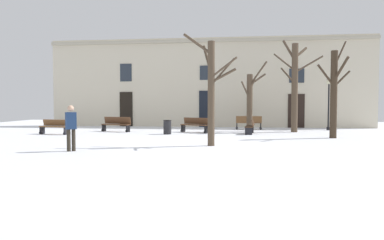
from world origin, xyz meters
The scene contains 14 objects.
ground_plane centered at (0.00, 0.00, 0.00)m, with size 38.34×38.34×0.00m, color white.
building_facade centered at (0.00, 10.42, 3.35)m, with size 23.96×0.60×6.57m.
tree_left_of_center centered at (1.30, -1.60, 2.40)m, with size 2.30×1.32×4.74m.
tree_foreground centered at (3.08, 6.22, 1.93)m, with size 1.62×1.57×4.33m.
tree_right_of_center centered at (7.22, 2.58, 2.37)m, with size 1.82×1.67×5.03m.
tree_center centered at (5.76, 6.28, 2.93)m, with size 2.85×1.88×5.67m.
streetlamp centered at (8.19, 8.11, 2.12)m, with size 0.30×0.30×3.44m.
litter_bin centered at (-1.64, 3.69, 0.41)m, with size 0.48×0.48×0.81m.
bench_by_litter_bin centered at (-0.22, 5.14, 0.47)m, with size 1.81×1.15×0.90m.
bench_back_to_back_right centered at (3.08, 4.62, 0.43)m, with size 0.61×1.67×0.85m.
bench_near_lamp centered at (3.04, 7.98, 0.47)m, with size 1.75×0.48×0.91m.
bench_far_corner centered at (-5.17, 5.13, 0.48)m, with size 1.95×0.93×0.92m.
bench_facing_shops centered at (-8.03, 2.82, 0.44)m, with size 1.79×0.74×0.84m.
person_by_shop_door centered at (-3.75, -4.06, 0.96)m, with size 0.44×0.40×1.72m.
Camera 1 is at (2.58, -17.29, 1.84)m, focal length 35.06 mm.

